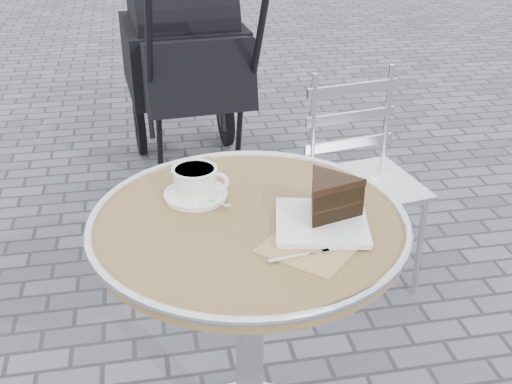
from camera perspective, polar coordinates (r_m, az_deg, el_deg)
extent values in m
cylinder|color=silver|center=(1.64, -0.58, -13.49)|extent=(0.07, 0.07, 0.67)
cylinder|color=tan|center=(1.44, -0.64, -2.99)|extent=(0.70, 0.70, 0.03)
torus|color=silver|center=(1.43, -0.65, -2.48)|extent=(0.72, 0.72, 0.02)
cylinder|color=white|center=(1.52, -5.38, -0.30)|extent=(0.15, 0.15, 0.01)
cylinder|color=white|center=(1.51, -5.44, 0.96)|extent=(0.12, 0.12, 0.06)
torus|color=white|center=(1.50, -3.37, 0.90)|extent=(0.05, 0.02, 0.05)
cylinder|color=beige|center=(1.49, -5.49, 1.96)|extent=(0.09, 0.09, 0.01)
cube|color=tan|center=(1.34, 4.91, -4.75)|extent=(0.25, 0.25, 0.00)
cube|color=white|center=(1.41, 5.83, -2.76)|extent=(0.23, 0.23, 0.01)
cylinder|color=silver|center=(2.24, 7.84, -6.35)|extent=(0.02, 0.02, 0.40)
cylinder|color=silver|center=(2.38, 14.32, -4.81)|extent=(0.02, 0.02, 0.40)
cylinder|color=silver|center=(2.47, 4.69, -2.67)|extent=(0.02, 0.02, 0.40)
cylinder|color=silver|center=(2.59, 10.76, -1.47)|extent=(0.02, 0.02, 0.40)
cube|color=silver|center=(2.31, 9.81, 0.64)|extent=(0.41, 0.41, 0.02)
cube|color=black|center=(3.09, -5.86, 10.59)|extent=(0.52, 0.77, 0.45)
cylinder|color=black|center=(2.92, -8.84, 0.05)|extent=(0.05, 0.20, 0.20)
cylinder|color=black|center=(2.99, 0.07, 1.14)|extent=(0.05, 0.20, 0.20)
cylinder|color=black|center=(3.50, -10.30, 5.84)|extent=(0.06, 0.31, 0.31)
cylinder|color=black|center=(3.56, -2.76, 6.66)|extent=(0.06, 0.31, 0.31)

